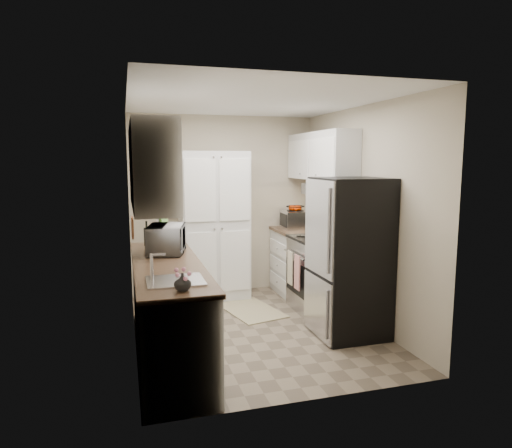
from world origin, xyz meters
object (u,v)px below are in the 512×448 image
wine_bottle (147,234)px  pantry_cabinet (214,226)px  refrigerator (350,257)px  toaster_oven (295,219)px  microwave (167,239)px  electric_range (321,273)px

wine_bottle → pantry_cabinet: bearing=40.7°
refrigerator → toaster_oven: (0.02, 1.70, 0.20)m
pantry_cabinet → toaster_oven: bearing=-1.1°
microwave → wine_bottle: 0.53m
microwave → toaster_oven: bearing=-44.4°
toaster_oven → microwave: bearing=-142.8°
electric_range → wine_bottle: bearing=176.5°
electric_range → wine_bottle: 2.18m
electric_range → microwave: bearing=-169.2°
electric_range → refrigerator: refrigerator is taller
microwave → pantry_cabinet: bearing=-18.1°
pantry_cabinet → refrigerator: 2.07m
microwave → toaster_oven: (1.91, 1.27, -0.02)m
electric_range → pantry_cabinet: bearing=141.8°
pantry_cabinet → electric_range: bearing=-38.2°
pantry_cabinet → microwave: (-0.75, -1.29, 0.07)m
refrigerator → wine_bottle: refrigerator is taller
pantry_cabinet → wine_bottle: pantry_cabinet is taller
wine_bottle → toaster_oven: wine_bottle is taller
refrigerator → toaster_oven: refrigerator is taller
electric_range → refrigerator: bearing=-92.5°
microwave → electric_range: bearing=-67.2°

